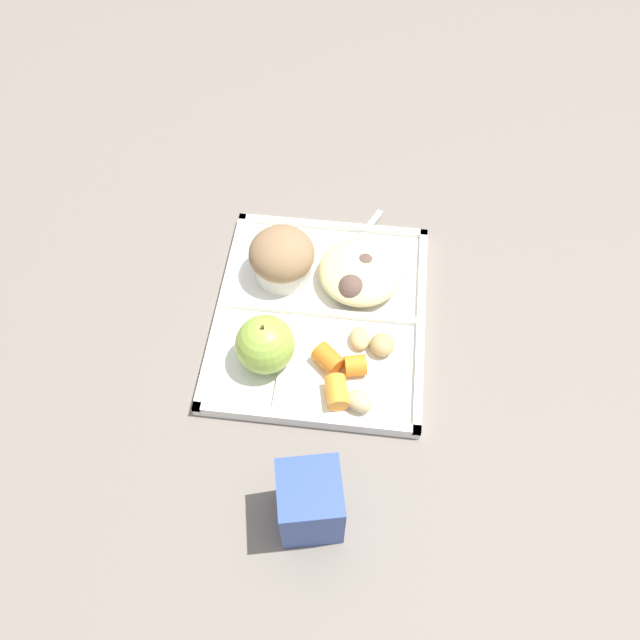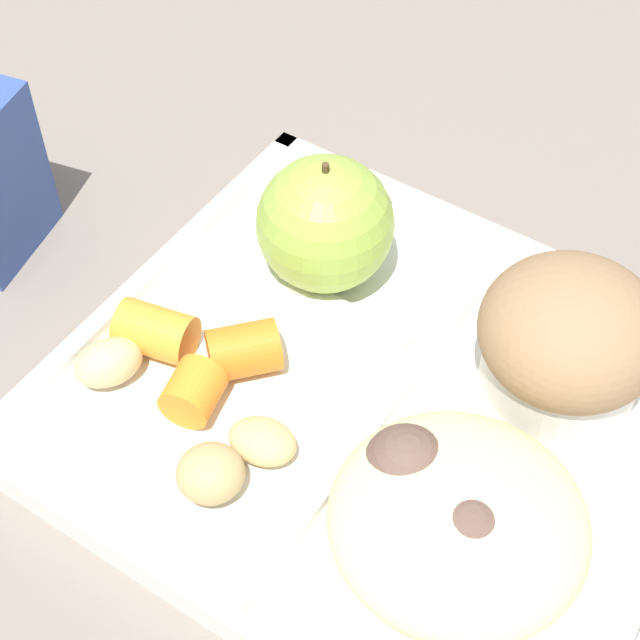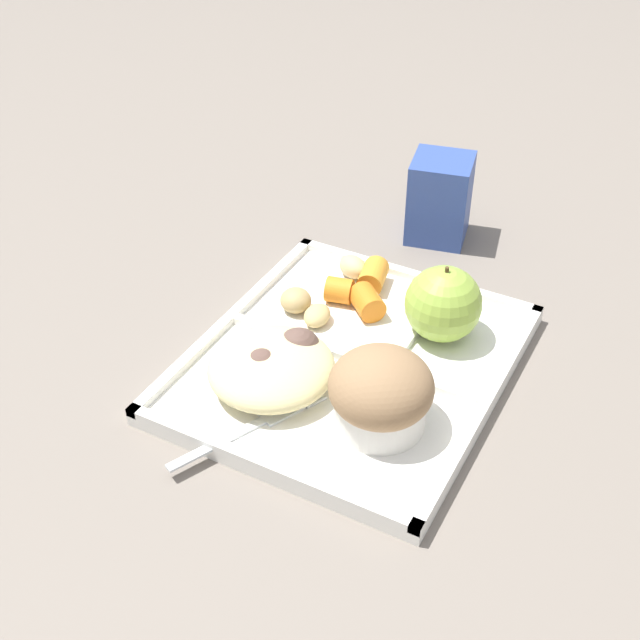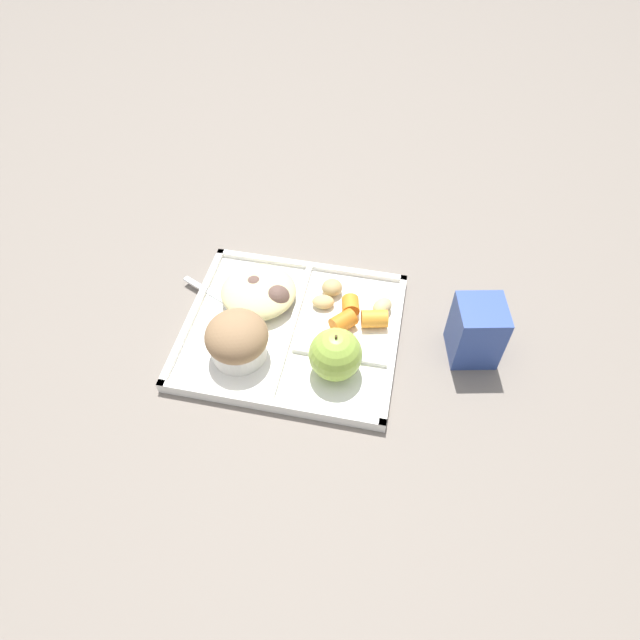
# 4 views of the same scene
# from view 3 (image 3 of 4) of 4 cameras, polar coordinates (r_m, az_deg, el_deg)

# --- Properties ---
(ground) EXTENTS (6.00, 6.00, 0.00)m
(ground) POSITION_cam_3_polar(r_m,az_deg,el_deg) (0.76, 2.03, -3.35)
(ground) COLOR slate
(lunch_tray) EXTENTS (0.30, 0.26, 0.02)m
(lunch_tray) POSITION_cam_3_polar(r_m,az_deg,el_deg) (0.75, 2.08, -2.97)
(lunch_tray) COLOR white
(lunch_tray) RESTS_ON ground
(green_apple) EXTENTS (0.07, 0.07, 0.07)m
(green_apple) POSITION_cam_3_polar(r_m,az_deg,el_deg) (0.77, 8.30, 1.08)
(green_apple) COLOR #93B742
(green_apple) RESTS_ON lunch_tray
(bran_muffin) EXTENTS (0.08, 0.08, 0.07)m
(bran_muffin) POSITION_cam_3_polar(r_m,az_deg,el_deg) (0.67, 4.11, -4.94)
(bran_muffin) COLOR silver
(bran_muffin) RESTS_ON lunch_tray
(carrot_slice_diagonal) EXTENTS (0.03, 0.03, 0.02)m
(carrot_slice_diagonal) POSITION_cam_3_polar(r_m,az_deg,el_deg) (0.82, 1.31, 2.01)
(carrot_slice_diagonal) COLOR orange
(carrot_slice_diagonal) RESTS_ON lunch_tray
(carrot_slice_small) EXTENTS (0.04, 0.04, 0.03)m
(carrot_slice_small) POSITION_cam_3_polar(r_m,az_deg,el_deg) (0.80, 3.20, 1.21)
(carrot_slice_small) COLOR orange
(carrot_slice_small) RESTS_ON lunch_tray
(carrot_slice_tilted) EXTENTS (0.04, 0.03, 0.03)m
(carrot_slice_tilted) POSITION_cam_3_polar(r_m,az_deg,el_deg) (0.84, 3.59, 2.97)
(carrot_slice_tilted) COLOR orange
(carrot_slice_tilted) RESTS_ON lunch_tray
(potato_chunk_corner) EXTENTS (0.04, 0.04, 0.02)m
(potato_chunk_corner) POSITION_cam_3_polar(r_m,az_deg,el_deg) (0.85, 2.23, 3.60)
(potato_chunk_corner) COLOR tan
(potato_chunk_corner) RESTS_ON lunch_tray
(potato_chunk_wedge) EXTENTS (0.04, 0.04, 0.02)m
(potato_chunk_wedge) POSITION_cam_3_polar(r_m,az_deg,el_deg) (0.80, -1.65, 1.34)
(potato_chunk_wedge) COLOR tan
(potato_chunk_wedge) RESTS_ON lunch_tray
(potato_chunk_small) EXTENTS (0.04, 0.03, 0.02)m
(potato_chunk_small) POSITION_cam_3_polar(r_m,az_deg,el_deg) (0.79, -0.20, 0.31)
(potato_chunk_small) COLOR tan
(potato_chunk_small) RESTS_ON lunch_tray
(egg_noodle_pile) EXTENTS (0.11, 0.11, 0.04)m
(egg_noodle_pile) POSITION_cam_3_polar(r_m,az_deg,el_deg) (0.72, -3.29, -3.23)
(egg_noodle_pile) COLOR beige
(egg_noodle_pile) RESTS_ON lunch_tray
(meatball_front) EXTENTS (0.03, 0.03, 0.03)m
(meatball_front) POSITION_cam_3_polar(r_m,az_deg,el_deg) (0.70, -4.08, -4.85)
(meatball_front) COLOR brown
(meatball_front) RESTS_ON lunch_tray
(meatball_side) EXTENTS (0.03, 0.03, 0.03)m
(meatball_side) POSITION_cam_3_polar(r_m,az_deg,el_deg) (0.73, -3.31, -2.73)
(meatball_side) COLOR brown
(meatball_side) RESTS_ON lunch_tray
(meatball_back) EXTENTS (0.04, 0.04, 0.04)m
(meatball_back) POSITION_cam_3_polar(r_m,az_deg,el_deg) (0.71, -3.88, -3.37)
(meatball_back) COLOR brown
(meatball_back) RESTS_ON lunch_tray
(meatball_center) EXTENTS (0.04, 0.04, 0.04)m
(meatball_center) POSITION_cam_3_polar(r_m,az_deg,el_deg) (0.73, -1.44, -2.00)
(meatball_center) COLOR brown
(meatball_center) RESTS_ON lunch_tray
(plastic_fork) EXTENTS (0.14, 0.07, 0.00)m
(plastic_fork) POSITION_cam_3_polar(r_m,az_deg,el_deg) (0.69, -4.19, -6.93)
(plastic_fork) COLOR silver
(plastic_fork) RESTS_ON lunch_tray
(milk_carton) EXTENTS (0.07, 0.07, 0.09)m
(milk_carton) POSITION_cam_3_polar(r_m,az_deg,el_deg) (0.93, 8.07, 8.10)
(milk_carton) COLOR #334C99
(milk_carton) RESTS_ON ground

